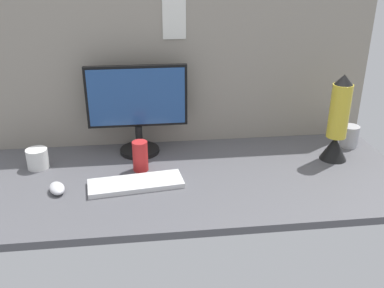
{
  "coord_description": "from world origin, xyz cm",
  "views": [
    {
      "loc": [
        -17.95,
        -155.58,
        82.59
      ],
      "look_at": [
        -8.23,
        0.0,
        14.0
      ],
      "focal_mm": 39.66,
      "sensor_mm": 36.0,
      "label": 1
    }
  ],
  "objects_px": {
    "mug_ceramic_white": "(38,159)",
    "mug_steel": "(349,136)",
    "mouse": "(57,188)",
    "mug_red_plastic": "(140,156)",
    "keyboard": "(136,184)",
    "monitor": "(137,105)",
    "lava_lamp": "(337,125)"
  },
  "relations": [
    {
      "from": "keyboard",
      "to": "mug_ceramic_white",
      "type": "relative_size",
      "value": 4.11
    },
    {
      "from": "monitor",
      "to": "mug_red_plastic",
      "type": "relative_size",
      "value": 3.43
    },
    {
      "from": "monitor",
      "to": "mug_red_plastic",
      "type": "xyz_separation_m",
      "value": [
        0.0,
        -0.19,
        -0.16
      ]
    },
    {
      "from": "keyboard",
      "to": "mug_steel",
      "type": "distance_m",
      "value": 1.05
    },
    {
      "from": "monitor",
      "to": "mug_red_plastic",
      "type": "height_order",
      "value": "monitor"
    },
    {
      "from": "mouse",
      "to": "mug_red_plastic",
      "type": "xyz_separation_m",
      "value": [
        0.32,
        0.15,
        0.05
      ]
    },
    {
      "from": "mug_steel",
      "to": "mug_red_plastic",
      "type": "bearing_deg",
      "value": -172.24
    },
    {
      "from": "mouse",
      "to": "lava_lamp",
      "type": "height_order",
      "value": "lava_lamp"
    },
    {
      "from": "mug_steel",
      "to": "lava_lamp",
      "type": "height_order",
      "value": "lava_lamp"
    },
    {
      "from": "mug_steel",
      "to": "mug_red_plastic",
      "type": "xyz_separation_m",
      "value": [
        -0.99,
        -0.13,
        0.01
      ]
    },
    {
      "from": "keyboard",
      "to": "lava_lamp",
      "type": "relative_size",
      "value": 0.96
    },
    {
      "from": "mouse",
      "to": "mug_red_plastic",
      "type": "distance_m",
      "value": 0.36
    },
    {
      "from": "mug_red_plastic",
      "to": "lava_lamp",
      "type": "xyz_separation_m",
      "value": [
        0.85,
        0.01,
        0.1
      ]
    },
    {
      "from": "mouse",
      "to": "mug_red_plastic",
      "type": "relative_size",
      "value": 0.74
    },
    {
      "from": "mug_ceramic_white",
      "to": "mug_red_plastic",
      "type": "bearing_deg",
      "value": -9.6
    },
    {
      "from": "keyboard",
      "to": "mug_red_plastic",
      "type": "distance_m",
      "value": 0.15
    },
    {
      "from": "monitor",
      "to": "mug_ceramic_white",
      "type": "relative_size",
      "value": 4.96
    },
    {
      "from": "mug_steel",
      "to": "lava_lamp",
      "type": "bearing_deg",
      "value": -136.11
    },
    {
      "from": "mouse",
      "to": "mug_steel",
      "type": "distance_m",
      "value": 1.34
    },
    {
      "from": "monitor",
      "to": "keyboard",
      "type": "distance_m",
      "value": 0.39
    },
    {
      "from": "monitor",
      "to": "keyboard",
      "type": "height_order",
      "value": "monitor"
    },
    {
      "from": "mug_ceramic_white",
      "to": "mug_red_plastic",
      "type": "height_order",
      "value": "mug_red_plastic"
    },
    {
      "from": "monitor",
      "to": "mug_steel",
      "type": "xyz_separation_m",
      "value": [
        0.99,
        -0.05,
        -0.18
      ]
    },
    {
      "from": "mug_ceramic_white",
      "to": "mug_red_plastic",
      "type": "relative_size",
      "value": 0.69
    },
    {
      "from": "mug_ceramic_white",
      "to": "mug_steel",
      "type": "xyz_separation_m",
      "value": [
        1.42,
        0.06,
        0.01
      ]
    },
    {
      "from": "keyboard",
      "to": "mug_red_plastic",
      "type": "bearing_deg",
      "value": 74.07
    },
    {
      "from": "keyboard",
      "to": "mug_red_plastic",
      "type": "xyz_separation_m",
      "value": [
        0.02,
        0.14,
        0.05
      ]
    },
    {
      "from": "monitor",
      "to": "mug_ceramic_white",
      "type": "height_order",
      "value": "monitor"
    },
    {
      "from": "mouse",
      "to": "lava_lamp",
      "type": "bearing_deg",
      "value": -11.82
    },
    {
      "from": "mug_red_plastic",
      "to": "monitor",
      "type": "bearing_deg",
      "value": 91.03
    },
    {
      "from": "monitor",
      "to": "mug_steel",
      "type": "distance_m",
      "value": 1.01
    },
    {
      "from": "mug_steel",
      "to": "monitor",
      "type": "bearing_deg",
      "value": 176.87
    }
  ]
}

